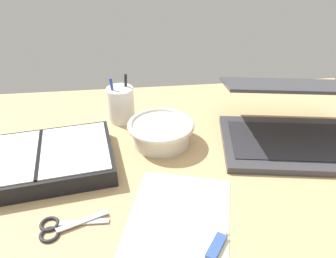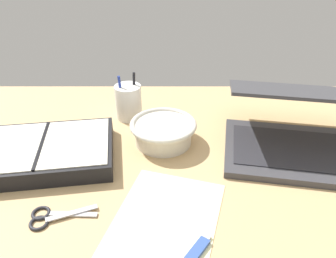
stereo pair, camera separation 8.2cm
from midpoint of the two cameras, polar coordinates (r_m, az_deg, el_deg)
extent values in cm
cube|color=tan|center=(79.44, 2.92, -8.44)|extent=(140.00, 100.00, 2.00)
cube|color=#38383D|center=(91.76, 23.64, -3.79)|extent=(39.34, 30.75, 1.80)
cube|color=#232328|center=(91.21, 23.77, -3.26)|extent=(33.93, 23.12, 0.24)
cube|color=#38383D|center=(93.35, 24.34, 5.90)|extent=(39.20, 30.00, 7.73)
cube|color=silver|center=(93.00, 24.37, 5.70)|extent=(35.97, 27.01, 6.57)
cylinder|color=silver|center=(88.11, 1.79, -0.84)|extent=(15.22, 15.22, 5.50)
torus|color=silver|center=(86.66, 1.82, 0.69)|extent=(17.90, 17.90, 1.43)
cylinder|color=white|center=(99.02, -4.58, 4.65)|extent=(7.91, 7.91, 10.41)
cylinder|color=black|center=(99.14, -3.65, 6.27)|extent=(1.63, 1.73, 13.27)
cylinder|color=#233899|center=(97.15, -5.77, 5.48)|extent=(1.69, 2.17, 12.86)
cube|color=black|center=(86.28, -18.41, -3.93)|extent=(37.08, 27.43, 4.37)
cube|color=silver|center=(87.07, -23.98, -3.00)|extent=(18.63, 22.77, 0.30)
cube|color=silver|center=(83.69, -13.15, -2.27)|extent=(18.63, 22.77, 0.30)
cube|color=black|center=(84.92, -18.69, -2.57)|extent=(3.75, 20.62, 0.30)
cube|color=#B7B7BC|center=(70.38, -13.22, -14.19)|extent=(10.06, 4.97, 0.30)
cube|color=#B7B7BC|center=(70.60, -13.19, -14.36)|extent=(10.40, 1.59, 0.30)
torus|color=#232328|center=(70.61, -18.50, -15.42)|extent=(3.90, 3.90, 0.70)
torus|color=#232328|center=(72.46, -18.27, -13.88)|extent=(3.90, 3.90, 0.70)
cube|color=#F4EFB2|center=(67.44, 2.81, -16.35)|extent=(27.61, 33.85, 0.16)
cube|color=#33519E|center=(63.53, 8.96, -20.35)|extent=(5.14, 6.03, 1.00)
cube|color=silver|center=(65.66, 10.52, -18.24)|extent=(1.68, 1.68, 0.60)
camera|label=1|loc=(0.04, -87.14, 1.78)|focal=35.00mm
camera|label=2|loc=(0.04, 92.86, -1.78)|focal=35.00mm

